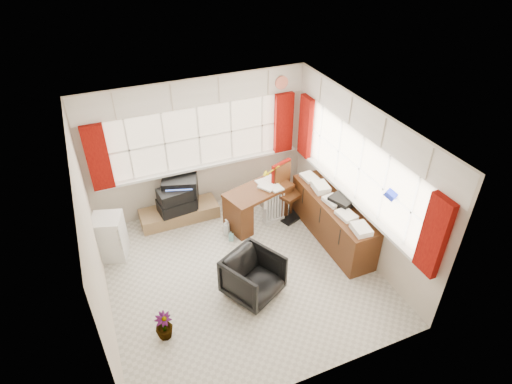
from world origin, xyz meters
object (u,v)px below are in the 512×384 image
(office_chair, at_px, (253,276))
(crt_tv, at_px, (181,189))
(tv_bench, at_px, (179,213))
(desk_lamp, at_px, (277,171))
(task_chair, at_px, (285,188))
(mini_fridge, at_px, (110,237))
(desk, at_px, (258,204))
(credenza, at_px, (332,219))
(radiator, at_px, (274,211))

(office_chair, height_order, crt_tv, crt_tv)
(tv_bench, bearing_deg, desk_lamp, -18.13)
(task_chair, bearing_deg, crt_tv, 156.43)
(tv_bench, height_order, crt_tv, crt_tv)
(tv_bench, bearing_deg, mini_fridge, -157.80)
(desk, relative_size, office_chair, 1.76)
(credenza, xyz_separation_m, tv_bench, (-2.28, 1.52, -0.27))
(radiator, relative_size, crt_tv, 0.78)
(radiator, distance_m, crt_tv, 1.73)
(desk, bearing_deg, office_chair, -115.68)
(desk, xyz_separation_m, task_chair, (0.52, 0.01, 0.18))
(office_chair, xyz_separation_m, mini_fridge, (-1.81, 1.67, 0.04))
(task_chair, distance_m, mini_fridge, 3.09)
(radiator, relative_size, tv_bench, 0.42)
(mini_fridge, bearing_deg, office_chair, -42.70)
(desk, bearing_deg, crt_tv, 147.56)
(radiator, bearing_deg, desk_lamp, 51.68)
(credenza, bearing_deg, tv_bench, 146.29)
(credenza, xyz_separation_m, mini_fridge, (-3.53, 1.01, -0.01))
(radiator, distance_m, mini_fridge, 2.82)
(task_chair, height_order, radiator, task_chair)
(tv_bench, height_order, mini_fridge, mini_fridge)
(task_chair, xyz_separation_m, credenza, (0.45, -0.93, -0.17))
(office_chair, xyz_separation_m, credenza, (1.72, 0.66, 0.06))
(mini_fridge, bearing_deg, desk_lamp, -0.87)
(desk_lamp, bearing_deg, credenza, -58.81)
(desk_lamp, height_order, tv_bench, desk_lamp)
(desk_lamp, xyz_separation_m, mini_fridge, (-2.94, 0.04, -0.57))
(desk, distance_m, mini_fridge, 2.56)
(radiator, height_order, tv_bench, radiator)
(credenza, relative_size, mini_fridge, 2.60)
(office_chair, relative_size, mini_fridge, 0.97)
(office_chair, bearing_deg, desk_lamp, 27.32)
(credenza, relative_size, crt_tv, 2.68)
(desk_lamp, relative_size, radiator, 0.65)
(desk, distance_m, radiator, 0.31)
(task_chair, height_order, crt_tv, task_chair)
(mini_fridge, bearing_deg, credenza, -15.97)
(radiator, height_order, crt_tv, crt_tv)
(credenza, bearing_deg, desk_lamp, 121.19)
(radiator, xyz_separation_m, crt_tv, (-1.45, 0.89, 0.29))
(office_chair, bearing_deg, mini_fridge, 109.72)
(desk_lamp, height_order, office_chair, desk_lamp)
(credenza, bearing_deg, task_chair, 115.74)
(mini_fridge, bearing_deg, tv_bench, 22.20)
(desk_lamp, relative_size, mini_fridge, 0.49)
(desk, bearing_deg, task_chair, 1.43)
(desk, xyz_separation_m, radiator, (0.25, -0.12, -0.15))
(office_chair, relative_size, credenza, 0.37)
(radiator, bearing_deg, desk, 153.93)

